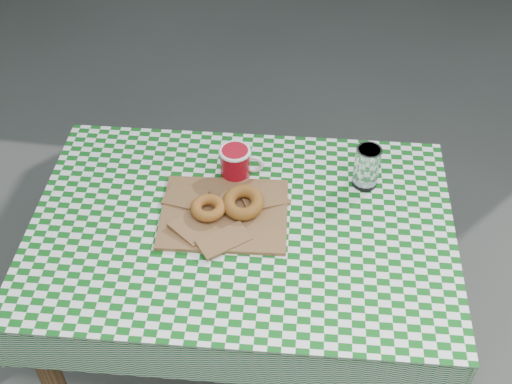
# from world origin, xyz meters

# --- Properties ---
(ground) EXTENTS (60.00, 60.00, 0.00)m
(ground) POSITION_xyz_m (0.00, 0.00, 0.00)
(ground) COLOR #4F4F4A
(ground) RESTS_ON ground
(table) EXTENTS (1.12, 0.79, 0.75)m
(table) POSITION_xyz_m (-0.19, -0.05, 0.38)
(table) COLOR #53351C
(table) RESTS_ON ground
(tablecloth) EXTENTS (1.15, 0.81, 0.01)m
(tablecloth) POSITION_xyz_m (-0.19, -0.05, 0.75)
(tablecloth) COLOR #0D5716
(tablecloth) RESTS_ON table
(paper_bag) EXTENTS (0.35, 0.29, 0.02)m
(paper_bag) POSITION_xyz_m (-0.24, -0.03, 0.76)
(paper_bag) COLOR brown
(paper_bag) RESTS_ON tablecloth
(bagel_front) EXTENTS (0.11, 0.11, 0.03)m
(bagel_front) POSITION_xyz_m (-0.28, -0.04, 0.79)
(bagel_front) COLOR #A45F22
(bagel_front) RESTS_ON paper_bag
(bagel_back) EXTENTS (0.12, 0.12, 0.03)m
(bagel_back) POSITION_xyz_m (-0.19, -0.01, 0.79)
(bagel_back) COLOR olive
(bagel_back) RESTS_ON paper_bag
(coffee_mug) EXTENTS (0.17, 0.17, 0.09)m
(coffee_mug) POSITION_xyz_m (-0.23, 0.13, 0.80)
(coffee_mug) COLOR maroon
(coffee_mug) RESTS_ON tablecloth
(drinking_glass) EXTENTS (0.09, 0.09, 0.12)m
(drinking_glass) POSITION_xyz_m (0.13, 0.15, 0.82)
(drinking_glass) COLOR white
(drinking_glass) RESTS_ON tablecloth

